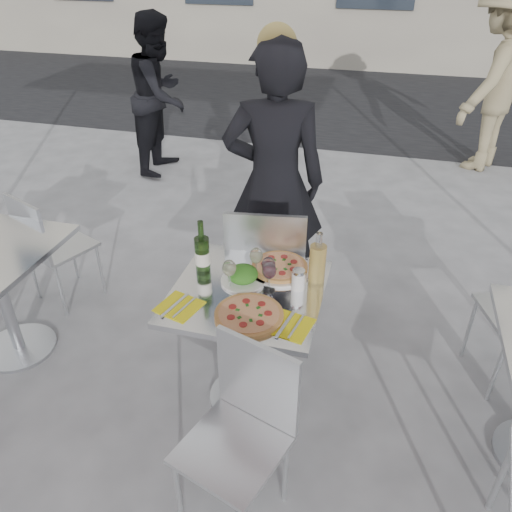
% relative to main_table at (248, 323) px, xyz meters
% --- Properties ---
extents(ground, '(80.00, 80.00, 0.00)m').
position_rel_main_table_xyz_m(ground, '(0.00, 0.00, -0.54)').
color(ground, slate).
extents(street_asphalt, '(24.00, 5.00, 0.00)m').
position_rel_main_table_xyz_m(street_asphalt, '(0.00, 6.50, -0.54)').
color(street_asphalt, black).
rests_on(street_asphalt, ground).
extents(main_table, '(0.72, 0.72, 0.75)m').
position_rel_main_table_xyz_m(main_table, '(0.00, 0.00, 0.00)').
color(main_table, '#B7BABF').
rests_on(main_table, ground).
extents(chair_far, '(0.51, 0.52, 0.97)m').
position_rel_main_table_xyz_m(chair_far, '(-0.03, 0.48, 0.04)').
color(chair_far, silver).
rests_on(chair_far, ground).
extents(chair_near, '(0.49, 0.50, 0.85)m').
position_rel_main_table_xyz_m(chair_near, '(0.14, -0.57, -0.03)').
color(chair_near, silver).
rests_on(chair_near, ground).
extents(side_chair_lfar, '(0.50, 0.50, 0.83)m').
position_rel_main_table_xyz_m(side_chair_lfar, '(-1.53, 0.50, -0.05)').
color(side_chair_lfar, silver).
rests_on(side_chair_lfar, ground).
extents(woman_diner, '(0.72, 0.56, 1.76)m').
position_rel_main_table_xyz_m(woman_diner, '(-0.10, 0.95, 0.34)').
color(woman_diner, black).
rests_on(woman_diner, ground).
extents(pedestrian_a, '(0.62, 0.79, 1.62)m').
position_rel_main_table_xyz_m(pedestrian_a, '(-1.80, 2.97, 0.27)').
color(pedestrian_a, black).
rests_on(pedestrian_a, ground).
extents(pedestrian_b, '(1.21, 1.41, 1.90)m').
position_rel_main_table_xyz_m(pedestrian_b, '(1.55, 3.95, 0.41)').
color(pedestrian_b, '#93845F').
rests_on(pedestrian_b, ground).
extents(pizza_near, '(0.31, 0.31, 0.02)m').
position_rel_main_table_xyz_m(pizza_near, '(0.06, -0.20, 0.22)').
color(pizza_near, '#BC8A49').
rests_on(pizza_near, main_table).
extents(pizza_far, '(0.33, 0.33, 0.03)m').
position_rel_main_table_xyz_m(pizza_far, '(0.11, 0.20, 0.23)').
color(pizza_far, white).
rests_on(pizza_far, main_table).
extents(salad_plate, '(0.22, 0.22, 0.09)m').
position_rel_main_table_xyz_m(salad_plate, '(-0.04, 0.06, 0.25)').
color(salad_plate, white).
rests_on(salad_plate, main_table).
extents(wine_bottle, '(0.07, 0.08, 0.29)m').
position_rel_main_table_xyz_m(wine_bottle, '(-0.26, 0.08, 0.32)').
color(wine_bottle, '#2F541F').
rests_on(wine_bottle, main_table).
extents(carafe, '(0.08, 0.08, 0.29)m').
position_rel_main_table_xyz_m(carafe, '(0.31, 0.13, 0.33)').
color(carafe, '#E7C562').
rests_on(carafe, main_table).
extents(sugar_shaker, '(0.06, 0.06, 0.11)m').
position_rel_main_table_xyz_m(sugar_shaker, '(0.23, 0.07, 0.26)').
color(sugar_shaker, white).
rests_on(sugar_shaker, main_table).
extents(wineglass_white_a, '(0.07, 0.07, 0.16)m').
position_rel_main_table_xyz_m(wineglass_white_a, '(-0.09, -0.01, 0.32)').
color(wineglass_white_a, white).
rests_on(wineglass_white_a, main_table).
extents(wineglass_white_b, '(0.07, 0.07, 0.16)m').
position_rel_main_table_xyz_m(wineglass_white_b, '(0.01, 0.13, 0.32)').
color(wineglass_white_b, white).
rests_on(wineglass_white_b, main_table).
extents(wineglass_red_a, '(0.07, 0.07, 0.16)m').
position_rel_main_table_xyz_m(wineglass_red_a, '(0.08, 0.07, 0.32)').
color(wineglass_red_a, white).
rests_on(wineglass_red_a, main_table).
extents(wineglass_red_b, '(0.07, 0.07, 0.16)m').
position_rel_main_table_xyz_m(wineglass_red_b, '(0.10, 0.02, 0.32)').
color(wineglass_red_b, white).
rests_on(wineglass_red_b, main_table).
extents(napkin_left, '(0.22, 0.22, 0.01)m').
position_rel_main_table_xyz_m(napkin_left, '(-0.27, -0.21, 0.21)').
color(napkin_left, yellow).
rests_on(napkin_left, main_table).
extents(napkin_right, '(0.21, 0.21, 0.01)m').
position_rel_main_table_xyz_m(napkin_right, '(0.25, -0.21, 0.21)').
color(napkin_right, yellow).
rests_on(napkin_right, main_table).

